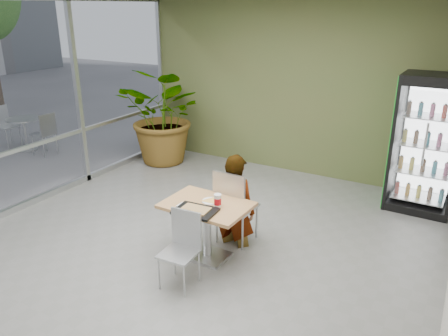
% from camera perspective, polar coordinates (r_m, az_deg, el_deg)
% --- Properties ---
extents(ground, '(7.00, 7.00, 0.00)m').
position_cam_1_polar(ground, '(5.81, -4.82, -10.87)').
color(ground, slate).
rests_on(ground, ground).
extents(room_envelope, '(6.00, 7.00, 3.20)m').
position_cam_1_polar(room_envelope, '(5.16, -5.34, 4.49)').
color(room_envelope, beige).
rests_on(room_envelope, ground).
extents(storefront_frame, '(0.10, 7.00, 3.20)m').
position_cam_1_polar(storefront_frame, '(7.27, -25.35, 7.31)').
color(storefront_frame, '#AEB0B2').
rests_on(storefront_frame, ground).
extents(dining_table, '(1.05, 0.75, 0.75)m').
position_cam_1_polar(dining_table, '(5.42, -2.24, -6.71)').
color(dining_table, '#B2744C').
rests_on(dining_table, ground).
extents(chair_far, '(0.48, 0.48, 1.04)m').
position_cam_1_polar(chair_far, '(5.70, 1.17, -4.44)').
color(chair_far, '#AEB0B2').
rests_on(chair_far, ground).
extents(chair_near, '(0.41, 0.41, 0.87)m').
position_cam_1_polar(chair_near, '(5.00, -5.42, -9.64)').
color(chair_near, '#AEB0B2').
rests_on(chair_near, ground).
extents(seated_woman, '(0.58, 0.39, 1.55)m').
position_cam_1_polar(seated_woman, '(5.81, 1.47, -5.46)').
color(seated_woman, black).
rests_on(seated_woman, ground).
extents(pizza_plate, '(0.28, 0.23, 0.03)m').
position_cam_1_polar(pizza_plate, '(5.38, -1.70, -4.23)').
color(pizza_plate, silver).
rests_on(pizza_plate, dining_table).
extents(soda_cup, '(0.09, 0.09, 0.16)m').
position_cam_1_polar(soda_cup, '(5.22, -0.84, -4.29)').
color(soda_cup, silver).
rests_on(soda_cup, dining_table).
extents(napkin_stack, '(0.14, 0.14, 0.02)m').
position_cam_1_polar(napkin_stack, '(5.28, -5.30, -4.91)').
color(napkin_stack, silver).
rests_on(napkin_stack, dining_table).
extents(cafeteria_tray, '(0.51, 0.39, 0.03)m').
position_cam_1_polar(cafeteria_tray, '(5.12, -3.76, -5.62)').
color(cafeteria_tray, black).
rests_on(cafeteria_tray, dining_table).
extents(beverage_fridge, '(0.97, 0.75, 2.10)m').
position_cam_1_polar(beverage_fridge, '(7.25, 24.96, 2.80)').
color(beverage_fridge, black).
rests_on(beverage_fridge, ground).
extents(potted_plant, '(1.74, 1.51, 1.93)m').
position_cam_1_polar(potted_plant, '(8.75, -7.58, 6.78)').
color(potted_plant, '#2F6026').
rests_on(potted_plant, ground).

